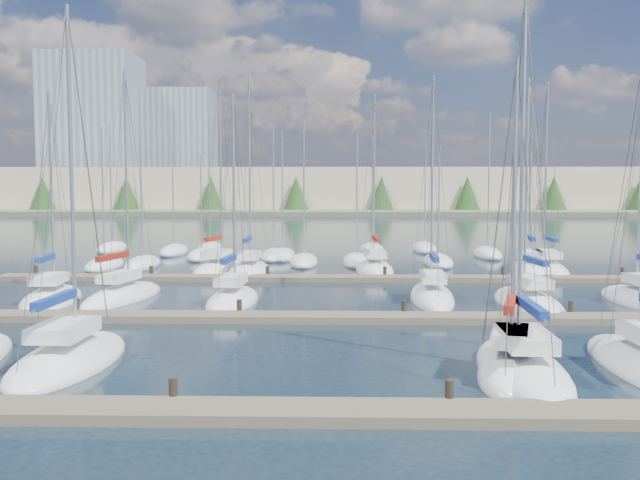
{
  "coord_description": "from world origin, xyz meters",
  "views": [
    {
      "loc": [
        0.77,
        -17.27,
        6.48
      ],
      "look_at": [
        0.0,
        14.0,
        4.0
      ],
      "focal_mm": 40.0,
      "sensor_mm": 36.0,
      "label": 1
    }
  ],
  "objects_px": {
    "sailboat_q": "(529,269)",
    "sailboat_e": "(522,370)",
    "sailboat_l": "(528,302)",
    "sailboat_k": "(432,296)",
    "sailboat_h": "(51,299)",
    "sailboat_j": "(232,300)",
    "sailboat_c": "(69,360)",
    "sailboat_r": "(546,269)",
    "sailboat_i": "(123,296)",
    "sailboat_n": "(219,269)",
    "sailboat_d": "(510,367)",
    "sailboat_p": "(374,269)",
    "sailboat_o": "(249,271)"
  },
  "relations": [
    {
      "from": "sailboat_j",
      "to": "sailboat_e",
      "type": "xyz_separation_m",
      "value": [
        11.96,
        -14.07,
        -0.0
      ]
    },
    {
      "from": "sailboat_d",
      "to": "sailboat_j",
      "type": "relative_size",
      "value": 0.95
    },
    {
      "from": "sailboat_d",
      "to": "sailboat_h",
      "type": "bearing_deg",
      "value": 163.0
    },
    {
      "from": "sailboat_h",
      "to": "sailboat_n",
      "type": "distance_m",
      "value": 15.66
    },
    {
      "from": "sailboat_q",
      "to": "sailboat_n",
      "type": "relative_size",
      "value": 0.7
    },
    {
      "from": "sailboat_l",
      "to": "sailboat_j",
      "type": "relative_size",
      "value": 1.06
    },
    {
      "from": "sailboat_d",
      "to": "sailboat_o",
      "type": "relative_size",
      "value": 0.77
    },
    {
      "from": "sailboat_p",
      "to": "sailboat_o",
      "type": "distance_m",
      "value": 9.22
    },
    {
      "from": "sailboat_c",
      "to": "sailboat_r",
      "type": "height_order",
      "value": "sailboat_r"
    },
    {
      "from": "sailboat_r",
      "to": "sailboat_n",
      "type": "height_order",
      "value": "sailboat_n"
    },
    {
      "from": "sailboat_l",
      "to": "sailboat_o",
      "type": "relative_size",
      "value": 0.86
    },
    {
      "from": "sailboat_p",
      "to": "sailboat_k",
      "type": "distance_m",
      "value": 13.02
    },
    {
      "from": "sailboat_p",
      "to": "sailboat_r",
      "type": "relative_size",
      "value": 0.93
    },
    {
      "from": "sailboat_p",
      "to": "sailboat_j",
      "type": "height_order",
      "value": "sailboat_p"
    },
    {
      "from": "sailboat_h",
      "to": "sailboat_q",
      "type": "distance_m",
      "value": 33.21
    },
    {
      "from": "sailboat_c",
      "to": "sailboat_e",
      "type": "xyz_separation_m",
      "value": [
        15.92,
        -0.99,
        0.0
      ]
    },
    {
      "from": "sailboat_d",
      "to": "sailboat_q",
      "type": "bearing_deg",
      "value": 89.84
    },
    {
      "from": "sailboat_h",
      "to": "sailboat_q",
      "type": "relative_size",
      "value": 1.11
    },
    {
      "from": "sailboat_c",
      "to": "sailboat_n",
      "type": "distance_m",
      "value": 27.37
    },
    {
      "from": "sailboat_j",
      "to": "sailboat_p",
      "type": "bearing_deg",
      "value": 63.85
    },
    {
      "from": "sailboat_q",
      "to": "sailboat_e",
      "type": "bearing_deg",
      "value": -96.68
    },
    {
      "from": "sailboat_k",
      "to": "sailboat_d",
      "type": "bearing_deg",
      "value": -84.63
    },
    {
      "from": "sailboat_n",
      "to": "sailboat_r",
      "type": "bearing_deg",
      "value": 9.95
    },
    {
      "from": "sailboat_p",
      "to": "sailboat_e",
      "type": "height_order",
      "value": "sailboat_p"
    },
    {
      "from": "sailboat_o",
      "to": "sailboat_n",
      "type": "height_order",
      "value": "sailboat_n"
    },
    {
      "from": "sailboat_k",
      "to": "sailboat_j",
      "type": "bearing_deg",
      "value": -168.61
    },
    {
      "from": "sailboat_i",
      "to": "sailboat_n",
      "type": "bearing_deg",
      "value": 87.06
    },
    {
      "from": "sailboat_k",
      "to": "sailboat_i",
      "type": "bearing_deg",
      "value": -175.73
    },
    {
      "from": "sailboat_p",
      "to": "sailboat_h",
      "type": "bearing_deg",
      "value": -144.35
    },
    {
      "from": "sailboat_i",
      "to": "sailboat_n",
      "type": "xyz_separation_m",
      "value": [
        3.2,
        13.04,
        0.0
      ]
    },
    {
      "from": "sailboat_e",
      "to": "sailboat_r",
      "type": "bearing_deg",
      "value": 74.45
    },
    {
      "from": "sailboat_n",
      "to": "sailboat_d",
      "type": "bearing_deg",
      "value": -53.32
    },
    {
      "from": "sailboat_i",
      "to": "sailboat_o",
      "type": "xyz_separation_m",
      "value": [
        5.62,
        11.9,
        -0.0
      ]
    },
    {
      "from": "sailboat_c",
      "to": "sailboat_d",
      "type": "xyz_separation_m",
      "value": [
        15.56,
        -0.75,
        0.01
      ]
    },
    {
      "from": "sailboat_c",
      "to": "sailboat_r",
      "type": "bearing_deg",
      "value": 49.73
    },
    {
      "from": "sailboat_h",
      "to": "sailboat_l",
      "type": "bearing_deg",
      "value": -6.92
    },
    {
      "from": "sailboat_h",
      "to": "sailboat_j",
      "type": "height_order",
      "value": "sailboat_h"
    },
    {
      "from": "sailboat_q",
      "to": "sailboat_k",
      "type": "xyz_separation_m",
      "value": [
        -8.92,
        -13.12,
        0.01
      ]
    },
    {
      "from": "sailboat_c",
      "to": "sailboat_h",
      "type": "bearing_deg",
      "value": 116.15
    },
    {
      "from": "sailboat_l",
      "to": "sailboat_c",
      "type": "bearing_deg",
      "value": -149.91
    },
    {
      "from": "sailboat_e",
      "to": "sailboat_i",
      "type": "bearing_deg",
      "value": 142.14
    },
    {
      "from": "sailboat_q",
      "to": "sailboat_k",
      "type": "relative_size",
      "value": 0.83
    },
    {
      "from": "sailboat_e",
      "to": "sailboat_h",
      "type": "bearing_deg",
      "value": 149.01
    },
    {
      "from": "sailboat_c",
      "to": "sailboat_e",
      "type": "height_order",
      "value": "sailboat_e"
    },
    {
      "from": "sailboat_l",
      "to": "sailboat_i",
      "type": "distance_m",
      "value": 22.2
    },
    {
      "from": "sailboat_n",
      "to": "sailboat_h",
      "type": "bearing_deg",
      "value": -106.83
    },
    {
      "from": "sailboat_l",
      "to": "sailboat_k",
      "type": "relative_size",
      "value": 0.97
    },
    {
      "from": "sailboat_c",
      "to": "sailboat_n",
      "type": "xyz_separation_m",
      "value": [
        0.82,
        27.36,
        0.02
      ]
    },
    {
      "from": "sailboat_p",
      "to": "sailboat_i",
      "type": "height_order",
      "value": "sailboat_p"
    },
    {
      "from": "sailboat_i",
      "to": "sailboat_l",
      "type": "bearing_deg",
      "value": 7.1
    }
  ]
}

